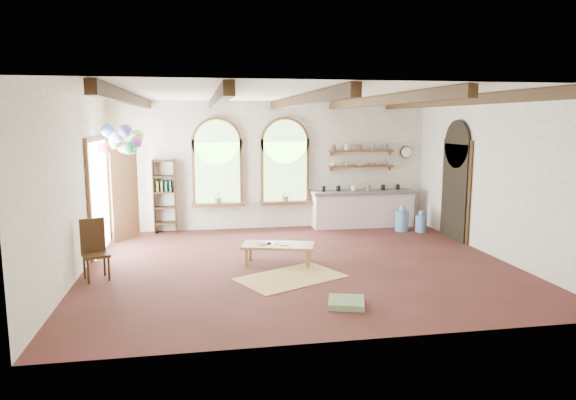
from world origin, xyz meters
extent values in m
plane|color=#542223|center=(0.00, 0.00, 0.00)|extent=(8.00, 8.00, 0.00)
cube|color=brown|center=(-1.40, 3.44, 1.45)|extent=(1.24, 0.08, 1.64)
cylinder|color=brown|center=(-1.40, 3.44, 2.20)|extent=(1.24, 0.08, 1.24)
cube|color=#95C978|center=(-1.40, 3.40, 1.45)|extent=(1.10, 0.04, 1.50)
cube|color=brown|center=(-1.40, 3.35, 0.66)|extent=(1.30, 0.28, 0.08)
cube|color=brown|center=(0.30, 3.44, 1.45)|extent=(1.24, 0.08, 1.64)
cylinder|color=brown|center=(0.30, 3.44, 2.20)|extent=(1.24, 0.08, 1.24)
cube|color=#95C978|center=(0.30, 3.40, 1.45)|extent=(1.10, 0.04, 1.50)
cube|color=brown|center=(0.30, 3.35, 0.66)|extent=(1.30, 0.28, 0.08)
cube|color=brown|center=(-3.95, 1.80, 1.15)|extent=(0.10, 1.90, 2.50)
cube|color=black|center=(3.95, 1.50, 1.10)|extent=(0.10, 1.30, 2.40)
cube|color=white|center=(2.30, 3.20, 0.43)|extent=(2.60, 0.55, 0.86)
cube|color=slate|center=(2.30, 3.20, 0.90)|extent=(2.68, 0.62, 0.08)
cube|color=brown|center=(2.30, 3.38, 1.55)|extent=(1.70, 0.24, 0.04)
cube|color=brown|center=(2.30, 3.38, 1.95)|extent=(1.70, 0.24, 0.04)
cylinder|color=black|center=(3.55, 3.45, 1.90)|extent=(0.32, 0.04, 0.32)
cube|color=#3A2412|center=(-2.95, 3.32, 0.90)|extent=(0.03, 0.32, 1.80)
cube|color=#3A2412|center=(-2.45, 3.32, 0.90)|extent=(0.03, 0.32, 1.80)
cube|color=tan|center=(-0.40, 0.10, 0.36)|extent=(1.48, 0.97, 0.05)
cube|color=tan|center=(-1.02, 0.04, 0.17)|extent=(0.06, 0.06, 0.34)
cube|color=tan|center=(0.10, -0.27, 0.17)|extent=(0.06, 0.06, 0.34)
cube|color=tan|center=(-0.90, 0.47, 0.17)|extent=(0.06, 0.06, 0.34)
cube|color=tan|center=(0.22, 0.16, 0.17)|extent=(0.06, 0.06, 0.34)
cube|color=#3A2412|center=(-3.65, -0.35, 0.44)|extent=(0.54, 0.54, 0.05)
cube|color=#3A2412|center=(-3.72, -0.17, 0.75)|extent=(0.40, 0.19, 0.62)
cube|color=tan|center=(-0.32, -0.83, 0.01)|extent=(2.08, 1.77, 0.02)
cube|color=#6D8A5F|center=(0.25, -2.30, 0.05)|extent=(0.65, 0.65, 0.09)
cylinder|color=#5C8EC6|center=(3.10, 2.50, 0.25)|extent=(0.33, 0.33, 0.50)
sphere|color=#5C8EC6|center=(3.10, 2.50, 0.56)|extent=(0.18, 0.18, 0.18)
cylinder|color=#5C8EC6|center=(3.52, 2.30, 0.21)|extent=(0.28, 0.28, 0.42)
sphere|color=#5C8EC6|center=(3.52, 2.30, 0.47)|extent=(0.15, 0.15, 0.15)
cylinder|color=white|center=(-3.40, 1.68, 2.78)|extent=(0.01, 0.01, 0.85)
sphere|color=#239A5C|center=(-3.22, 1.62, 2.17)|extent=(0.26, 0.26, 0.26)
sphere|color=#C443CB|center=(-3.13, 1.73, 2.29)|extent=(0.26, 0.26, 0.26)
sphere|color=#99FF35|center=(-3.11, 1.90, 2.41)|extent=(0.26, 0.26, 0.26)
sphere|color=white|center=(-3.32, 1.85, 2.53)|extent=(0.26, 0.26, 0.26)
sphere|color=#EF3A25|center=(-3.42, 1.95, 2.17)|extent=(0.26, 0.26, 0.26)
sphere|color=#55C66B|center=(-3.59, 1.99, 2.29)|extent=(0.26, 0.26, 0.26)
sphere|color=#AB63D2|center=(-3.57, 1.78, 2.41)|extent=(0.26, 0.26, 0.26)
sphere|color=blue|center=(-3.68, 1.69, 2.53)|extent=(0.26, 0.26, 0.26)
sphere|color=#FC384E|center=(-3.73, 1.53, 2.17)|extent=(0.26, 0.26, 0.26)
sphere|color=green|center=(-3.52, 1.52, 2.29)|extent=(0.26, 0.26, 0.26)
sphere|color=#D79EC8|center=(-3.45, 1.40, 2.41)|extent=(0.26, 0.26, 0.26)
sphere|color=#525CC0|center=(-3.29, 1.33, 2.53)|extent=(0.26, 0.26, 0.26)
sphere|color=#239A5C|center=(-3.26, 1.54, 2.17)|extent=(0.26, 0.26, 0.26)
imported|color=olive|center=(-0.79, 0.13, 0.40)|extent=(0.24, 0.28, 0.02)
cube|color=black|center=(-0.30, 0.08, 0.39)|extent=(0.18, 0.25, 0.01)
imported|color=#598C4C|center=(-1.40, 3.32, 0.85)|extent=(0.27, 0.23, 0.30)
imported|color=#598C4C|center=(0.30, 3.32, 0.85)|extent=(0.27, 0.23, 0.30)
imported|color=white|center=(1.55, 3.38, 1.62)|extent=(0.12, 0.10, 0.10)
imported|color=beige|center=(1.90, 3.38, 1.62)|extent=(0.10, 0.10, 0.09)
imported|color=beige|center=(2.25, 3.38, 1.60)|extent=(0.22, 0.22, 0.05)
imported|color=#8C664C|center=(2.60, 3.38, 1.60)|extent=(0.20, 0.20, 0.06)
imported|color=slate|center=(2.95, 3.38, 1.67)|extent=(0.18, 0.18, 0.19)
camera|label=1|loc=(-1.87, -9.36, 2.74)|focal=32.00mm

